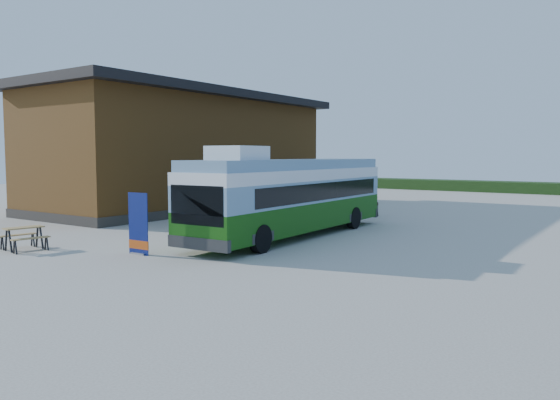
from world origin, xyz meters
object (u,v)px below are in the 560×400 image
Objects in this scene: person_a at (222,204)px; slurry_tanker at (342,188)px; picnic_table at (24,233)px; banner at (138,229)px; person_b at (373,203)px; bus at (292,194)px.

slurry_tanker is (1.48, 10.72, 0.35)m from person_a.
banner is at bearing 31.92° from picnic_table.
person_a is (-0.26, 11.29, 0.22)m from picnic_table.
picnic_table is at bearing -130.60° from person_a.
slurry_tanker is (-2.93, 20.23, 0.32)m from banner.
person_b reaches higher than picnic_table.
person_a is (-4.42, 9.51, -0.03)m from banner.
person_b is at bearing -62.93° from slurry_tanker.
slurry_tanker is at bearing 107.82° from bus.
picnic_table is 0.98× the size of person_a.
bus is 2.27× the size of slurry_tanker.
slurry_tanker reaches higher than person_b.
person_a is at bearing 153.82° from bus.
bus is at bearing 62.59° from picnic_table.
bus is 7.98× the size of person_b.
person_b is (5.92, 6.22, -0.07)m from person_a.
picnic_table is at bearing -110.71° from slurry_tanker.
picnic_table is at bearing -159.00° from banner.
person_a reaches higher than person_b.
bus reaches higher than picnic_table.
slurry_tanker is at bearing 40.22° from person_a.
person_b is (5.66, 17.51, 0.15)m from picnic_table.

